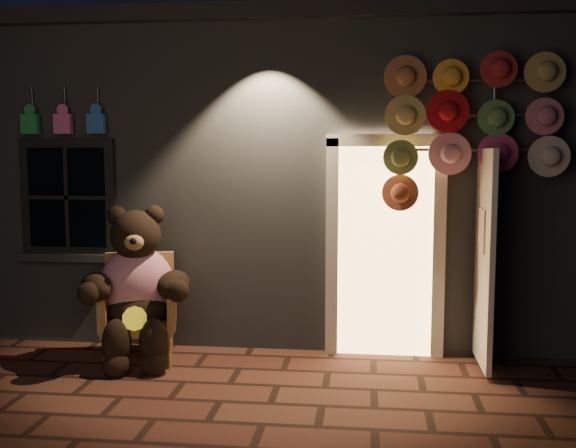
# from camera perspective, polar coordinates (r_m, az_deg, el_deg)

# --- Properties ---
(ground) EXTENTS (60.00, 60.00, 0.00)m
(ground) POSITION_cam_1_polar(r_m,az_deg,el_deg) (5.69, -5.81, -14.71)
(ground) COLOR #4C291D
(ground) RESTS_ON ground
(shop_building) EXTENTS (7.30, 5.95, 3.51)m
(shop_building) POSITION_cam_1_polar(r_m,az_deg,el_deg) (9.25, -0.51, 4.41)
(shop_building) COLOR slate
(shop_building) RESTS_ON ground
(wicker_armchair) EXTENTS (0.83, 0.79, 1.02)m
(wicker_armchair) POSITION_cam_1_polar(r_m,az_deg,el_deg) (6.76, -12.47, -6.91)
(wicker_armchair) COLOR #A4813F
(wicker_armchair) RESTS_ON ground
(teddy_bear) EXTENTS (1.09, 0.97, 1.55)m
(teddy_bear) POSITION_cam_1_polar(r_m,az_deg,el_deg) (6.59, -12.71, -5.28)
(teddy_bear) COLOR #B3133D
(teddy_bear) RESTS_ON ground
(hat_rack) EXTENTS (1.65, 0.22, 2.92)m
(hat_rack) POSITION_cam_1_polar(r_m,az_deg,el_deg) (6.53, 15.06, 8.22)
(hat_rack) COLOR #59595E
(hat_rack) RESTS_ON ground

